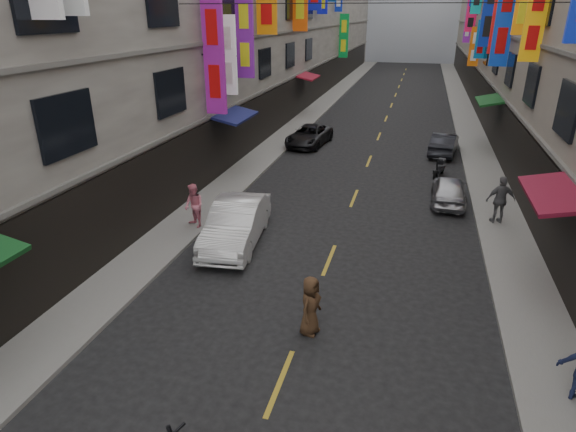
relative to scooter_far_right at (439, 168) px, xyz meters
The scene contains 12 objects.
sidewalk_left 16.90m from the scooter_far_right, 125.01° to the left, with size 2.00×90.00×0.12m, color slate.
sidewalk_right 14.03m from the scooter_far_right, 80.53° to the left, with size 2.00×90.00×0.12m, color slate.
street_awnings 5.98m from the scooter_far_right, 156.40° to the right, with size 13.99×35.20×0.41m.
lane_markings 11.46m from the scooter_far_right, 108.81° to the left, with size 0.12×80.20×0.01m.
scooter_far_right is the anchor object (origin of this frame).
car_left_mid 12.11m from the scooter_far_right, 126.17° to the right, with size 1.63×4.68×1.54m, color white.
car_left_far 8.84m from the scooter_far_right, 150.44° to the left, with size 2.01×4.36×1.21m, color black.
car_right_mid 3.68m from the scooter_far_right, 85.19° to the right, with size 1.43×3.54×1.21m, color #ABAAAF.
car_right_far 4.38m from the scooter_far_right, 85.96° to the left, with size 1.32×3.80×1.25m, color #212328.
pedestrian_lfar 12.84m from the scooter_far_right, 135.14° to the right, with size 0.81×0.56×1.68m, color pink.
pedestrian_rfar 6.05m from the scooter_far_right, 69.87° to the right, with size 1.09×0.62×1.87m, color #5D5D60.
pedestrian_crossing 14.61m from the scooter_far_right, 103.66° to the right, with size 0.79×0.54×1.61m, color #462E1C.
Camera 1 is at (2.39, 3.86, 7.67)m, focal length 30.00 mm.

